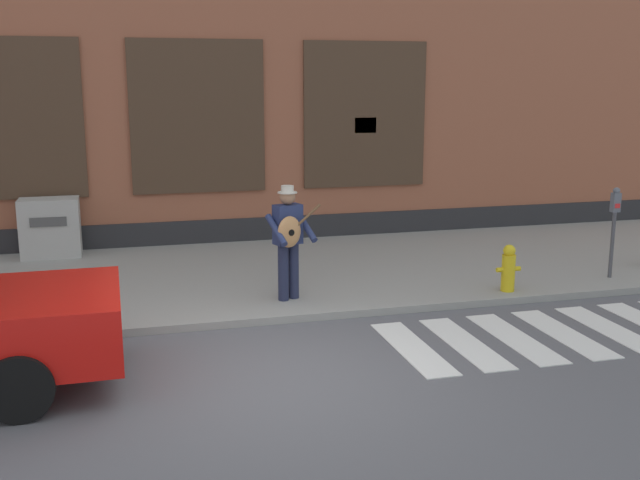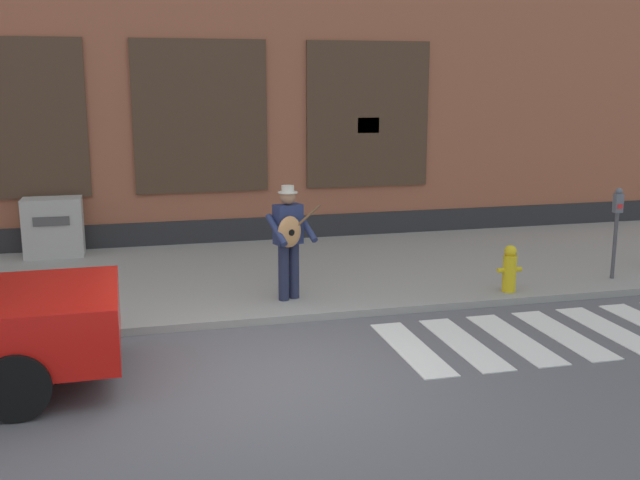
{
  "view_description": "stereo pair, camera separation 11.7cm",
  "coord_description": "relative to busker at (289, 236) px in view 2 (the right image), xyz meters",
  "views": [
    {
      "loc": [
        -1.42,
        -7.49,
        3.16
      ],
      "look_at": [
        1.13,
        2.06,
        1.04
      ],
      "focal_mm": 42.0,
      "sensor_mm": 36.0,
      "label": 1
    },
    {
      "loc": [
        -1.31,
        -7.52,
        3.16
      ],
      "look_at": [
        1.13,
        2.06,
        1.04
      ],
      "focal_mm": 42.0,
      "sensor_mm": 36.0,
      "label": 2
    }
  ],
  "objects": [
    {
      "name": "ground_plane",
      "position": [
        -0.79,
        -2.5,
        -1.03
      ],
      "size": [
        160.0,
        160.0,
        0.0
      ],
      "primitive_type": "plane",
      "color": "#56565B"
    },
    {
      "name": "sidewalk",
      "position": [
        -0.79,
        1.69,
        -0.98
      ],
      "size": [
        28.0,
        4.87,
        0.1
      ],
      "color": "gray",
      "rests_on": "ground"
    },
    {
      "name": "building_backdrop",
      "position": [
        -0.79,
        6.11,
        2.54
      ],
      "size": [
        28.0,
        4.06,
        7.14
      ],
      "color": "#99563D",
      "rests_on": "ground"
    },
    {
      "name": "crosswalk",
      "position": [
        3.45,
        -2.05,
        -1.02
      ],
      "size": [
        5.2,
        1.9,
        0.01
      ],
      "color": "silver",
      "rests_on": "ground"
    },
    {
      "name": "busker",
      "position": [
        0.0,
        0.0,
        0.0
      ],
      "size": [
        0.78,
        0.66,
        1.63
      ],
      "color": "#1E233D",
      "rests_on": "sidewalk"
    },
    {
      "name": "parking_meter",
      "position": [
        5.18,
        -0.11,
        0.02
      ],
      "size": [
        0.13,
        0.11,
        1.44
      ],
      "color": "#47474C",
      "rests_on": "sidewalk"
    },
    {
      "name": "utility_box",
      "position": [
        -3.47,
        3.67,
        -0.4
      ],
      "size": [
        1.01,
        0.58,
        1.04
      ],
      "color": "#ADADA8",
      "rests_on": "sidewalk"
    },
    {
      "name": "fire_hydrant",
      "position": [
        3.22,
        -0.4,
        -0.58
      ],
      "size": [
        0.38,
        0.2,
        0.7
      ],
      "color": "gold",
      "rests_on": "sidewalk"
    }
  ]
}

